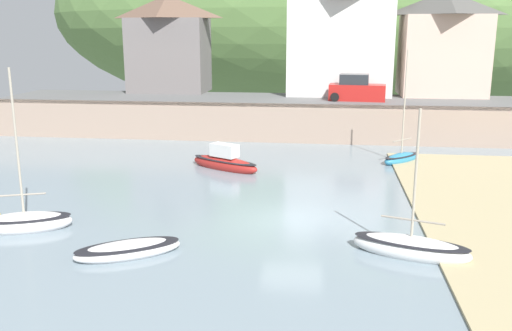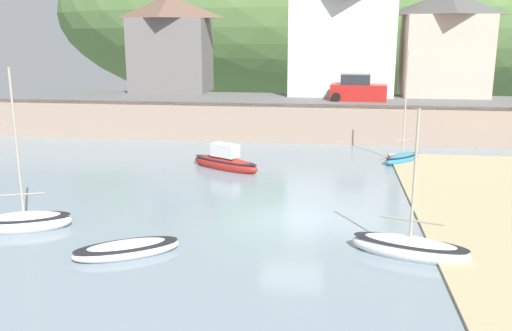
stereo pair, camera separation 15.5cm
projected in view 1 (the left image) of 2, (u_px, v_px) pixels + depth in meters
quay_seawall at (309, 120)px, 38.92m from camera, size 48.00×9.40×2.40m
hillside_backdrop at (353, 14)px, 72.79m from camera, size 80.00×44.00×27.74m
waterfront_building_left at (169, 43)px, 46.66m from camera, size 6.67×4.72×7.97m
waterfront_building_centre at (340, 31)px, 44.66m from camera, size 8.45×6.28×9.96m
waterfront_building_right at (443, 43)px, 43.87m from camera, size 6.70×5.60×8.10m
sailboat_white_hull at (25, 222)px, 21.23m from camera, size 3.73×2.47×6.35m
sailboat_far_left at (401, 157)px, 32.18m from camera, size 2.63×2.74×6.58m
rowboat_small_beached at (128, 250)px, 18.82m from camera, size 3.77×2.90×0.61m
dinghy_open_wooden at (225, 162)px, 30.59m from camera, size 4.39×3.09×1.62m
sailboat_tall_mast at (411, 247)px, 18.75m from camera, size 4.14×2.40×5.22m
parked_car_near_slipway at (356, 90)px, 41.16m from camera, size 4.23×2.06×1.95m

